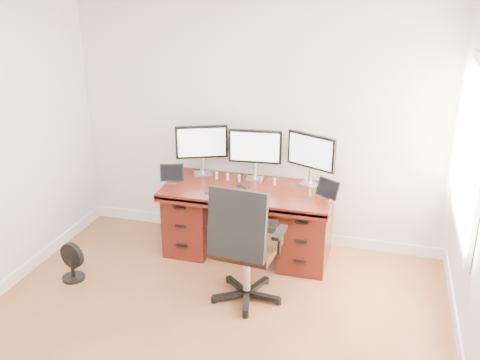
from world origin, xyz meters
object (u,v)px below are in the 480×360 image
(office_chair, at_px, (245,264))
(desk, at_px, (249,218))
(floor_fan, at_px, (72,262))
(monitor_center, at_px, (255,148))
(keyboard, at_px, (243,196))

(office_chair, bearing_deg, desk, 107.60)
(office_chair, distance_m, floor_fan, 1.71)
(monitor_center, xyz_separation_m, keyboard, (0.01, -0.49, -0.33))
(floor_fan, relative_size, monitor_center, 0.68)
(desk, relative_size, floor_fan, 4.53)
(floor_fan, relative_size, keyboard, 1.40)
(office_chair, bearing_deg, keyboard, 111.67)
(desk, height_order, floor_fan, desk)
(floor_fan, bearing_deg, office_chair, 16.02)
(office_chair, height_order, floor_fan, office_chair)
(desk, relative_size, monitor_center, 3.09)
(monitor_center, distance_m, keyboard, 0.59)
(floor_fan, height_order, monitor_center, monitor_center)
(office_chair, bearing_deg, floor_fan, -171.92)
(office_chair, xyz_separation_m, keyboard, (-0.19, 0.62, 0.38))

